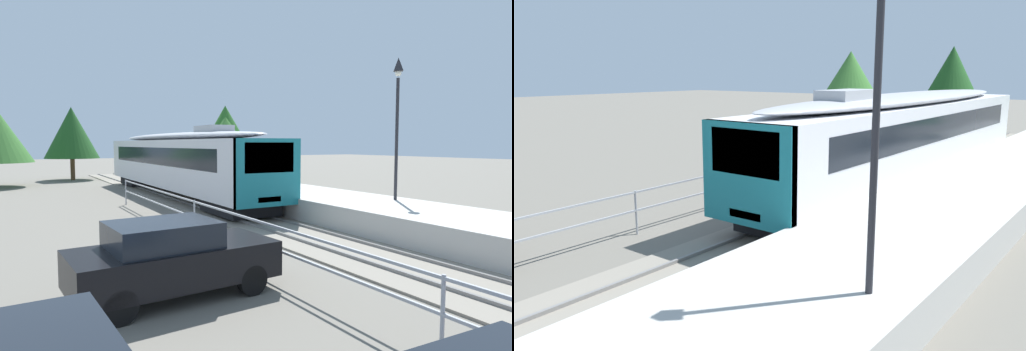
{
  "view_description": "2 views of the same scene",
  "coord_description": "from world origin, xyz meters",
  "views": [
    {
      "loc": [
        -8.43,
        8.32,
        3.04
      ],
      "look_at": [
        0.0,
        22.76,
        1.8
      ],
      "focal_mm": 30.19,
      "sensor_mm": 36.0,
      "label": 1
    },
    {
      "loc": [
        7.8,
        12.7,
        4.43
      ],
      "look_at": [
        0.0,
        22.76,
        1.8
      ],
      "focal_mm": 35.35,
      "sensor_mm": 36.0,
      "label": 2
    }
  ],
  "objects": [
    {
      "name": "ground_plane",
      "position": [
        -3.0,
        22.0,
        0.0
      ],
      "size": [
        160.0,
        160.0,
        0.0
      ],
      "primitive_type": "plane",
      "color": "#6B665B"
    },
    {
      "name": "track_rails",
      "position": [
        0.0,
        22.0,
        0.03
      ],
      "size": [
        3.2,
        60.0,
        0.14
      ],
      "color": "gray",
      "rests_on": "ground"
    },
    {
      "name": "commuter_train",
      "position": [
        0.0,
        31.52,
        2.15
      ],
      "size": [
        2.82,
        19.75,
        3.74
      ],
      "color": "silver",
      "rests_on": "track_rails"
    },
    {
      "name": "station_platform",
      "position": [
        3.25,
        22.0,
        0.45
      ],
      "size": [
        3.9,
        60.0,
        0.9
      ],
      "primitive_type": "cube",
      "color": "#B7B5AD",
      "rests_on": "ground"
    },
    {
      "name": "platform_lamp_mid_platform",
      "position": [
        4.39,
        19.72,
        4.62
      ],
      "size": [
        0.34,
        0.34,
        5.35
      ],
      "color": "#232328",
      "rests_on": "station_platform"
    },
    {
      "name": "carpark_fence",
      "position": [
        -3.3,
        12.0,
        0.91
      ],
      "size": [
        0.06,
        36.06,
        1.25
      ],
      "color": "#9EA0A5",
      "rests_on": "ground"
    },
    {
      "name": "parked_hatchback_black",
      "position": [
        -5.66,
        16.36,
        0.79
      ],
      "size": [
        4.1,
        1.99,
        1.53
      ],
      "color": "black",
      "rests_on": "ground"
    },
    {
      "name": "tree_behind_carpark",
      "position": [
        8.99,
        43.72,
        4.22
      ],
      "size": [
        5.27,
        5.27,
        6.5
      ],
      "color": "brown",
      "rests_on": "ground"
    },
    {
      "name": "tree_behind_station_far",
      "position": [
        -3.57,
        47.23,
        3.95
      ],
      "size": [
        4.38,
        4.38,
        6.1
      ],
      "color": "brown",
      "rests_on": "ground"
    },
    {
      "name": "tree_distant_centre",
      "position": [
        7.19,
        40.01,
        3.44
      ],
      "size": [
        5.32,
        5.32,
        5.22
      ],
      "color": "brown",
      "rests_on": "ground"
    }
  ]
}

